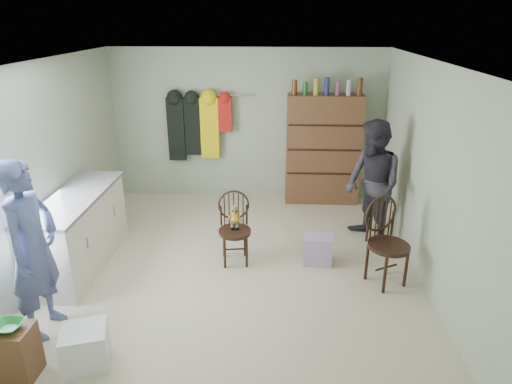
# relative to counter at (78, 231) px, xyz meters

# --- Properties ---
(ground_plane) EXTENTS (5.00, 5.00, 0.00)m
(ground_plane) POSITION_rel_counter_xyz_m (1.95, 0.00, -0.47)
(ground_plane) COLOR beige
(ground_plane) RESTS_ON ground
(room_walls) EXTENTS (5.00, 5.00, 5.00)m
(room_walls) POSITION_rel_counter_xyz_m (1.95, 0.53, 1.11)
(room_walls) COLOR #ACB89A
(room_walls) RESTS_ON ground
(counter) EXTENTS (0.64, 1.86, 0.94)m
(counter) POSITION_rel_counter_xyz_m (0.00, 0.00, 0.00)
(counter) COLOR silver
(counter) RESTS_ON ground
(stool) EXTENTS (0.35, 0.30, 0.50)m
(stool) POSITION_rel_counter_xyz_m (0.22, -1.92, -0.22)
(stool) COLOR brown
(stool) RESTS_ON ground
(bowl) EXTENTS (0.24, 0.24, 0.06)m
(bowl) POSITION_rel_counter_xyz_m (0.22, -1.92, 0.05)
(bowl) COLOR green
(bowl) RESTS_ON stool
(plastic_tub) EXTENTS (0.48, 0.47, 0.37)m
(plastic_tub) POSITION_rel_counter_xyz_m (0.76, -1.75, -0.29)
(plastic_tub) COLOR white
(plastic_tub) RESTS_ON ground
(chair_front) EXTENTS (0.47, 0.47, 0.92)m
(chair_front) POSITION_rel_counter_xyz_m (1.93, 0.20, 0.05)
(chair_front) COLOR #311B11
(chair_front) RESTS_ON ground
(chair_far) EXTENTS (0.63, 0.63, 1.05)m
(chair_far) POSITION_rel_counter_xyz_m (3.72, -0.20, 0.09)
(chair_far) COLOR #311B11
(chair_far) RESTS_ON ground
(striped_bag) EXTENTS (0.38, 0.30, 0.37)m
(striped_bag) POSITION_rel_counter_xyz_m (2.99, 0.19, -0.29)
(striped_bag) COLOR pink
(striped_bag) RESTS_ON ground
(person_left) EXTENTS (0.48, 0.68, 1.79)m
(person_left) POSITION_rel_counter_xyz_m (0.16, -1.26, 0.42)
(person_left) COLOR #505B93
(person_left) RESTS_ON ground
(person_right) EXTENTS (0.92, 1.02, 1.72)m
(person_right) POSITION_rel_counter_xyz_m (3.73, 0.80, 0.39)
(person_right) COLOR #2D2B33
(person_right) RESTS_ON ground
(dresser) EXTENTS (1.20, 0.39, 2.08)m
(dresser) POSITION_rel_counter_xyz_m (3.20, 2.30, 0.44)
(dresser) COLOR brown
(dresser) RESTS_ON ground
(coat_rack) EXTENTS (1.42, 0.12, 1.09)m
(coat_rack) POSITION_rel_counter_xyz_m (1.12, 2.38, 0.78)
(coat_rack) COLOR #99999E
(coat_rack) RESTS_ON ground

